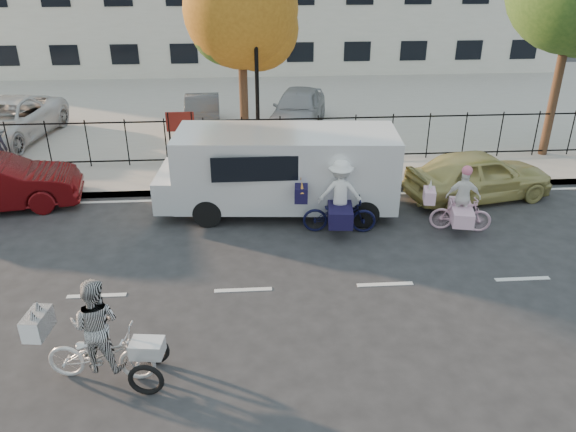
{
  "coord_description": "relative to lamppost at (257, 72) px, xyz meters",
  "views": [
    {
      "loc": [
        0.23,
        -9.87,
        6.51
      ],
      "look_at": [
        1.02,
        1.2,
        1.1
      ],
      "focal_mm": 35.0,
      "sensor_mm": 36.0,
      "label": 1
    }
  ],
  "objects": [
    {
      "name": "ground",
      "position": [
        -0.5,
        -6.8,
        -3.11
      ],
      "size": [
        120.0,
        120.0,
        0.0
      ],
      "primitive_type": "plane",
      "color": "#333334"
    },
    {
      "name": "road_markings",
      "position": [
        -0.5,
        -6.8,
        -3.11
      ],
      "size": [
        60.0,
        9.52,
        0.01
      ],
      "primitive_type": null,
      "color": "silver",
      "rests_on": "ground"
    },
    {
      "name": "curb",
      "position": [
        -0.5,
        -1.75,
        -3.04
      ],
      "size": [
        60.0,
        0.1,
        0.15
      ],
      "primitive_type": "cube",
      "color": "#A8A399",
      "rests_on": "ground"
    },
    {
      "name": "sidewalk",
      "position": [
        -0.5,
        -0.7,
        -3.04
      ],
      "size": [
        60.0,
        2.2,
        0.15
      ],
      "primitive_type": "cube",
      "color": "#A8A399",
      "rests_on": "ground"
    },
    {
      "name": "parking_lot",
      "position": [
        -0.5,
        8.2,
        -3.04
      ],
      "size": [
        60.0,
        15.6,
        0.15
      ],
      "primitive_type": "cube",
      "color": "#A8A399",
      "rests_on": "ground"
    },
    {
      "name": "iron_fence",
      "position": [
        -0.5,
        0.4,
        -2.21
      ],
      "size": [
        58.0,
        0.06,
        1.5
      ],
      "primitive_type": null,
      "color": "black",
      "rests_on": "sidewalk"
    },
    {
      "name": "building",
      "position": [
        -0.5,
        18.2,
        -0.11
      ],
      "size": [
        34.0,
        10.0,
        6.0
      ],
      "primitive_type": "cube",
      "color": "silver",
      "rests_on": "ground"
    },
    {
      "name": "lamppost",
      "position": [
        0.0,
        0.0,
        0.0
      ],
      "size": [
        0.36,
        0.36,
        4.33
      ],
      "color": "black",
      "rests_on": "sidewalk"
    },
    {
      "name": "street_sign",
      "position": [
        -2.35,
        0.0,
        -1.7
      ],
      "size": [
        0.85,
        0.06,
        1.8
      ],
      "color": "black",
      "rests_on": "sidewalk"
    },
    {
      "name": "zebra_trike",
      "position": [
        -2.79,
        -9.23,
        -2.39
      ],
      "size": [
        2.2,
        0.96,
        1.88
      ],
      "rotation": [
        0.0,
        0.0,
        1.45
      ],
      "color": "silver",
      "rests_on": "ground"
    },
    {
      "name": "unicorn_bike",
      "position": [
        4.88,
        -4.46,
        -2.47
      ],
      "size": [
        1.76,
        1.25,
        1.73
      ],
      "rotation": [
        0.0,
        0.0,
        1.35
      ],
      "color": "#E8B0C8",
      "rests_on": "ground"
    },
    {
      "name": "bull_bike",
      "position": [
        1.86,
        -4.31,
        -2.36
      ],
      "size": [
        2.06,
        1.42,
        1.89
      ],
      "rotation": [
        0.0,
        0.0,
        1.47
      ],
      "color": "black",
      "rests_on": "ground"
    },
    {
      "name": "white_van",
      "position": [
        0.55,
        -3.0,
        -1.9
      ],
      "size": [
        6.32,
        2.52,
        2.2
      ],
      "rotation": [
        0.0,
        0.0,
        -0.08
      ],
      "color": "white",
      "rests_on": "ground"
    },
    {
      "name": "gold_sedan",
      "position": [
        6.06,
        -2.57,
        -2.41
      ],
      "size": [
        4.37,
        2.48,
        1.4
      ],
      "primitive_type": "imported",
      "rotation": [
        0.0,
        0.0,
        1.78
      ],
      "color": "tan",
      "rests_on": "ground"
    },
    {
      "name": "lot_car_b",
      "position": [
        -8.77,
        3.12,
        -2.23
      ],
      "size": [
        3.24,
        5.59,
        1.46
      ],
      "primitive_type": "imported",
      "rotation": [
        0.0,
        0.0,
        -0.16
      ],
      "color": "silver",
      "rests_on": "parking_lot"
    },
    {
      "name": "lot_car_c",
      "position": [
        -2.01,
        4.18,
        -2.36
      ],
      "size": [
        1.45,
        3.72,
        1.21
      ],
      "primitive_type": "imported",
      "rotation": [
        0.0,
        0.0,
        0.05
      ],
      "color": "#45484C",
      "rests_on": "parking_lot"
    },
    {
      "name": "lot_car_d",
      "position": [
        1.6,
        4.17,
        -2.24
      ],
      "size": [
        2.78,
        4.56,
        1.45
      ],
      "primitive_type": "imported",
      "rotation": [
        0.0,
        0.0,
        -0.27
      ],
      "color": "#989A9F",
      "rests_on": "parking_lot"
    },
    {
      "name": "tree_mid",
      "position": [
        -0.28,
        1.46,
        1.4
      ],
      "size": [
        3.55,
        3.52,
        6.45
      ],
      "color": "#442D1D",
      "rests_on": "ground"
    }
  ]
}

